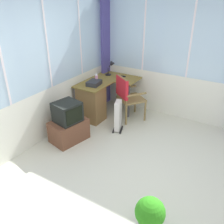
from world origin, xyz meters
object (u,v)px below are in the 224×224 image
at_px(tv_remote, 122,76).
at_px(potted_plant, 150,214).
at_px(tv_on_stand, 69,124).
at_px(desk, 93,101).
at_px(desk_lamp, 112,66).
at_px(wooden_armchair, 126,93).
at_px(space_heater, 118,115).
at_px(spray_bottle, 96,78).
at_px(paper_tray, 94,83).

distance_m(tv_remote, potted_plant, 3.30).
bearing_deg(tv_on_stand, desk, 6.61).
height_order(desk_lamp, potted_plant, desk_lamp).
distance_m(wooden_armchair, potted_plant, 2.72).
height_order(desk, tv_on_stand, desk).
bearing_deg(tv_remote, desk, 151.28).
distance_m(wooden_armchair, space_heater, 0.54).
bearing_deg(tv_remote, space_heater, -164.42).
bearing_deg(desk, potted_plant, -132.02).
distance_m(desk_lamp, tv_remote, 0.34).
bearing_deg(spray_bottle, tv_remote, -24.49).
xyz_separation_m(paper_tray, wooden_armchair, (0.30, -0.58, -0.21)).
bearing_deg(paper_tray, potted_plant, -132.75).
relative_size(desk, tv_remote, 8.53).
xyz_separation_m(spray_bottle, paper_tray, (-0.15, -0.04, -0.06)).
height_order(wooden_armchair, potted_plant, wooden_armchair).
bearing_deg(desk_lamp, paper_tray, -176.80).
bearing_deg(paper_tray, wooden_armchair, -62.48).
height_order(wooden_armchair, tv_on_stand, wooden_armchair).
height_order(desk_lamp, wooden_armchair, desk_lamp).
distance_m(tv_remote, space_heater, 1.10).
relative_size(spray_bottle, potted_plant, 0.47).
bearing_deg(paper_tray, tv_on_stand, -175.56).
bearing_deg(tv_remote, potted_plant, -154.80).
relative_size(desk, paper_tray, 4.26).
height_order(tv_remote, tv_on_stand, tv_remote).
bearing_deg(desk, tv_remote, -19.24).
height_order(desk, potted_plant, desk).
relative_size(desk, tv_on_stand, 1.68).
distance_m(desk, potted_plant, 2.86).
xyz_separation_m(tv_remote, tv_on_stand, (-1.69, 0.16, -0.44)).
distance_m(spray_bottle, space_heater, 0.94).
height_order(desk, paper_tray, paper_tray).
bearing_deg(paper_tray, desk_lamp, 3.20).
distance_m(spray_bottle, potted_plant, 3.04).
relative_size(wooden_armchair, tv_on_stand, 1.26).
bearing_deg(desk_lamp, tv_remote, -92.97).
distance_m(desk, tv_remote, 0.89).
bearing_deg(desk_lamp, potted_plant, -141.66).
bearing_deg(wooden_armchair, spray_bottle, 104.02).
height_order(wooden_armchair, space_heater, wooden_armchair).
xyz_separation_m(desk_lamp, space_heater, (-0.92, -0.70, -0.65)).
bearing_deg(space_heater, spray_bottle, 66.64).
bearing_deg(tv_on_stand, space_heater, -36.84).
bearing_deg(desk_lamp, spray_bottle, -179.83).
xyz_separation_m(spray_bottle, tv_on_stand, (-1.08, -0.11, -0.53)).
bearing_deg(tv_on_stand, paper_tray, 4.44).
distance_m(tv_remote, paper_tray, 0.79).
height_order(desk, wooden_armchair, wooden_armchair).
height_order(spray_bottle, space_heater, spray_bottle).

